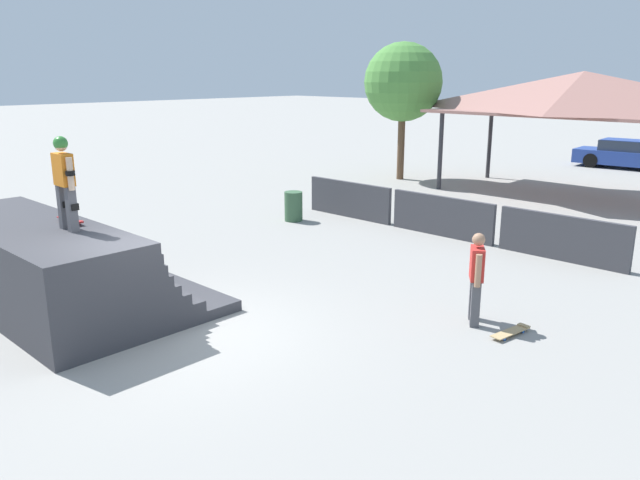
{
  "coord_description": "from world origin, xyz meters",
  "views": [
    {
      "loc": [
        8.23,
        -5.22,
        4.14
      ],
      "look_at": [
        -0.26,
        3.59,
        0.87
      ],
      "focal_mm": 35.0,
      "sensor_mm": 36.0,
      "label": 1
    }
  ],
  "objects_px": {
    "skateboard_on_deck": "(71,220)",
    "skateboard_on_ground": "(512,331)",
    "tree_beside_pavilion": "(403,82)",
    "trash_bin": "(293,206)",
    "bystander_walking": "(476,274)",
    "skater_on_deck": "(64,177)",
    "parked_car_blue": "(626,155)"
  },
  "relations": [
    {
      "from": "bystander_walking",
      "to": "tree_beside_pavilion",
      "type": "xyz_separation_m",
      "value": [
        -10.0,
        11.26,
        2.91
      ]
    },
    {
      "from": "skater_on_deck",
      "to": "parked_car_blue",
      "type": "relative_size",
      "value": 0.36
    },
    {
      "from": "skateboard_on_ground",
      "to": "trash_bin",
      "type": "distance_m",
      "value": 9.08
    },
    {
      "from": "bystander_walking",
      "to": "tree_beside_pavilion",
      "type": "relative_size",
      "value": 0.3
    },
    {
      "from": "tree_beside_pavilion",
      "to": "trash_bin",
      "type": "xyz_separation_m",
      "value": [
        2.24,
        -8.1,
        -3.37
      ]
    },
    {
      "from": "bystander_walking",
      "to": "skateboard_on_ground",
      "type": "distance_m",
      "value": 1.1
    },
    {
      "from": "parked_car_blue",
      "to": "bystander_walking",
      "type": "bearing_deg",
      "value": -82.23
    },
    {
      "from": "parked_car_blue",
      "to": "skater_on_deck",
      "type": "bearing_deg",
      "value": -95.96
    },
    {
      "from": "tree_beside_pavilion",
      "to": "parked_car_blue",
      "type": "height_order",
      "value": "tree_beside_pavilion"
    },
    {
      "from": "bystander_walking",
      "to": "skateboard_on_ground",
      "type": "height_order",
      "value": "bystander_walking"
    },
    {
      "from": "skater_on_deck",
      "to": "trash_bin",
      "type": "bearing_deg",
      "value": 109.74
    },
    {
      "from": "tree_beside_pavilion",
      "to": "bystander_walking",
      "type": "bearing_deg",
      "value": -48.39
    },
    {
      "from": "skater_on_deck",
      "to": "parked_car_blue",
      "type": "bearing_deg",
      "value": 89.48
    },
    {
      "from": "skater_on_deck",
      "to": "skateboard_on_ground",
      "type": "xyz_separation_m",
      "value": [
        5.87,
        4.55,
        -2.42
      ]
    },
    {
      "from": "tree_beside_pavilion",
      "to": "trash_bin",
      "type": "relative_size",
      "value": 6.28
    },
    {
      "from": "skateboard_on_deck",
      "to": "trash_bin",
      "type": "distance_m",
      "value": 7.91
    },
    {
      "from": "bystander_walking",
      "to": "trash_bin",
      "type": "relative_size",
      "value": 1.86
    },
    {
      "from": "skater_on_deck",
      "to": "tree_beside_pavilion",
      "type": "xyz_separation_m",
      "value": [
        -4.86,
        15.84,
        1.31
      ]
    },
    {
      "from": "skateboard_on_ground",
      "to": "skater_on_deck",
      "type": "bearing_deg",
      "value": 136.25
    },
    {
      "from": "skateboard_on_deck",
      "to": "skateboard_on_ground",
      "type": "distance_m",
      "value": 7.82
    },
    {
      "from": "trash_bin",
      "to": "parked_car_blue",
      "type": "bearing_deg",
      "value": 79.29
    },
    {
      "from": "bystander_walking",
      "to": "skateboard_on_ground",
      "type": "relative_size",
      "value": 1.88
    },
    {
      "from": "skateboard_on_deck",
      "to": "skateboard_on_ground",
      "type": "bearing_deg",
      "value": 38.8
    },
    {
      "from": "parked_car_blue",
      "to": "skateboard_on_ground",
      "type": "bearing_deg",
      "value": -80.34
    },
    {
      "from": "bystander_walking",
      "to": "trash_bin",
      "type": "distance_m",
      "value": 8.39
    },
    {
      "from": "parked_car_blue",
      "to": "skateboard_on_deck",
      "type": "bearing_deg",
      "value": -97.01
    },
    {
      "from": "trash_bin",
      "to": "parked_car_blue",
      "type": "distance_m",
      "value": 17.81
    },
    {
      "from": "skateboard_on_deck",
      "to": "bystander_walking",
      "type": "height_order",
      "value": "skateboard_on_deck"
    },
    {
      "from": "tree_beside_pavilion",
      "to": "trash_bin",
      "type": "distance_m",
      "value": 9.06
    },
    {
      "from": "bystander_walking",
      "to": "parked_car_blue",
      "type": "distance_m",
      "value": 21.14
    },
    {
      "from": "tree_beside_pavilion",
      "to": "trash_bin",
      "type": "bearing_deg",
      "value": -74.57
    },
    {
      "from": "skateboard_on_ground",
      "to": "parked_car_blue",
      "type": "bearing_deg",
      "value": 22.53
    }
  ]
}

